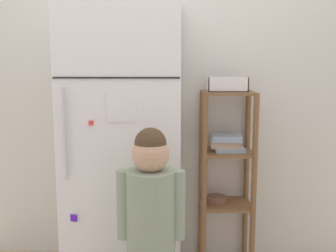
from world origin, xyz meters
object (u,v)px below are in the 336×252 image
(refrigerator, at_px, (125,143))
(fruit_bin, at_px, (228,86))
(child_standing, at_px, (151,210))
(pantry_shelf_unit, at_px, (226,163))

(refrigerator, height_order, fruit_bin, refrigerator)
(child_standing, xyz_separation_m, fruit_bin, (0.46, 0.71, 0.58))
(child_standing, xyz_separation_m, pantry_shelf_unit, (0.46, 0.70, 0.07))
(refrigerator, height_order, child_standing, refrigerator)
(child_standing, height_order, fruit_bin, fruit_bin)
(fruit_bin, bearing_deg, refrigerator, -165.43)
(pantry_shelf_unit, distance_m, fruit_bin, 0.51)
(child_standing, distance_m, fruit_bin, 1.03)
(refrigerator, distance_m, pantry_shelf_unit, 0.69)
(refrigerator, xyz_separation_m, child_standing, (0.20, -0.54, -0.23))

